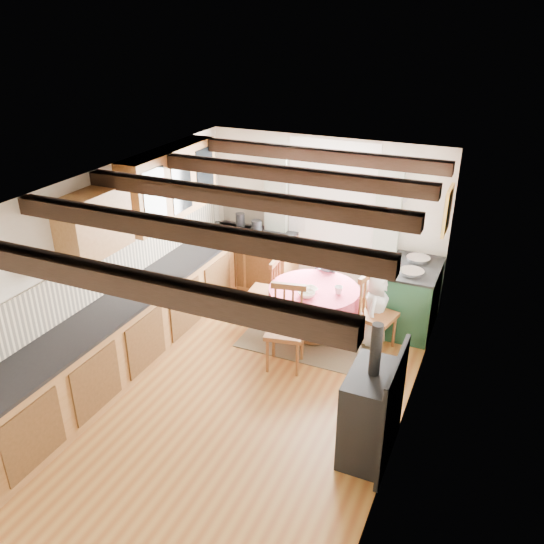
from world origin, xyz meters
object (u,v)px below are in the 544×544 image
at_px(cast_iron_stove, 372,392).
at_px(child_far, 326,282).
at_px(chair_left, 264,290).
at_px(aga_range, 411,297).
at_px(chair_right, 378,314).
at_px(cup, 339,290).
at_px(child_right, 375,309).
at_px(chair_near, 285,329).
at_px(dining_table, 313,313).

bearing_deg(cast_iron_stove, child_far, 117.63).
relative_size(chair_left, aga_range, 0.98).
bearing_deg(chair_right, cup, 108.49).
distance_m(child_right, cup, 0.54).
height_order(chair_left, child_far, child_far).
bearing_deg(chair_near, child_far, 77.26).
relative_size(chair_left, cast_iron_stove, 0.68).
distance_m(chair_left, cast_iron_stove, 2.79).
relative_size(chair_left, cup, 9.31).
distance_m(chair_right, aga_range, 0.77).
relative_size(cast_iron_stove, child_far, 1.37).
distance_m(dining_table, chair_near, 0.82).
bearing_deg(chair_left, chair_near, 34.00).
bearing_deg(chair_right, chair_left, 101.51).
xyz_separation_m(aga_range, cast_iron_stove, (0.11, -2.60, 0.27)).
xyz_separation_m(chair_right, child_right, (-0.06, 0.11, 0.00)).
bearing_deg(chair_left, aga_range, 105.53).
distance_m(chair_right, child_far, 1.05).
xyz_separation_m(chair_right, cast_iron_stove, (0.40, -1.88, 0.22)).
bearing_deg(child_right, aga_range, -30.51).
relative_size(chair_near, chair_left, 1.05).
bearing_deg(dining_table, chair_near, -95.30).
bearing_deg(cup, aga_range, 43.69).
xyz_separation_m(dining_table, cast_iron_stove, (1.24, -1.84, 0.38)).
xyz_separation_m(dining_table, child_far, (-0.04, 0.60, 0.18)).
bearing_deg(cast_iron_stove, dining_table, 124.03).
height_order(chair_right, child_far, child_far).
height_order(dining_table, aga_range, aga_range).
distance_m(cast_iron_stove, cup, 2.05).
bearing_deg(chair_left, child_right, 88.59).
bearing_deg(chair_left, chair_right, 84.40).
height_order(chair_near, cast_iron_stove, cast_iron_stove).
distance_m(chair_left, cup, 1.13).
relative_size(aga_range, cast_iron_stove, 0.69).
relative_size(chair_near, cast_iron_stove, 0.71).
distance_m(chair_near, chair_left, 1.12).
xyz_separation_m(dining_table, chair_left, (-0.76, 0.08, 0.14)).
relative_size(dining_table, child_far, 1.11).
xyz_separation_m(chair_left, cup, (1.09, -0.09, 0.27)).
bearing_deg(cup, cast_iron_stove, -63.52).
distance_m(cast_iron_stove, child_right, 2.06).
bearing_deg(chair_left, child_far, 121.64).
xyz_separation_m(aga_range, child_right, (-0.35, -0.60, 0.05)).
xyz_separation_m(chair_near, cup, (0.40, 0.79, 0.24)).
bearing_deg(chair_near, dining_table, 73.46).
bearing_deg(child_far, chair_near, 100.49).
bearing_deg(chair_near, aga_range, 40.93).
bearing_deg(cast_iron_stove, chair_left, 136.19).
bearing_deg(chair_near, chair_right, 31.03).
xyz_separation_m(chair_left, child_far, (0.73, 0.52, 0.04)).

